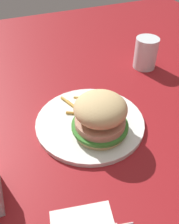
{
  "coord_description": "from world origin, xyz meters",
  "views": [
    {
      "loc": [
        0.17,
        0.42,
        0.43
      ],
      "look_at": [
        0.0,
        0.0,
        0.04
      ],
      "focal_mm": 40.02,
      "sensor_mm": 36.0,
      "label": 1
    }
  ],
  "objects_px": {
    "fries_pile": "(78,107)",
    "drink_glass": "(145,55)",
    "plate": "(89,123)",
    "sandwich": "(100,116)"
  },
  "relations": [
    {
      "from": "plate",
      "to": "drink_glass",
      "type": "height_order",
      "value": "drink_glass"
    },
    {
      "from": "plate",
      "to": "fries_pile",
      "type": "bearing_deg",
      "value": -81.06
    },
    {
      "from": "sandwich",
      "to": "drink_glass",
      "type": "xyz_separation_m",
      "value": [
        -0.26,
        -0.23,
        -0.02
      ]
    },
    {
      "from": "plate",
      "to": "drink_glass",
      "type": "relative_size",
      "value": 2.7
    },
    {
      "from": "plate",
      "to": "sandwich",
      "type": "height_order",
      "value": "sandwich"
    },
    {
      "from": "plate",
      "to": "sandwich",
      "type": "relative_size",
      "value": 2.03
    },
    {
      "from": "fries_pile",
      "to": "drink_glass",
      "type": "xyz_separation_m",
      "value": [
        -0.28,
        -0.13,
        0.03
      ]
    },
    {
      "from": "plate",
      "to": "fries_pile",
      "type": "distance_m",
      "value": 0.06
    },
    {
      "from": "sandwich",
      "to": "drink_glass",
      "type": "relative_size",
      "value": 1.33
    },
    {
      "from": "sandwich",
      "to": "plate",
      "type": "bearing_deg",
      "value": -78.29
    }
  ]
}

